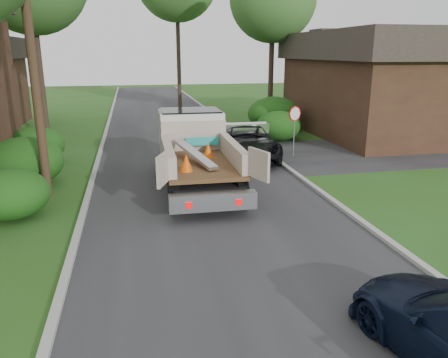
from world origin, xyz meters
TOP-DOWN VIEW (x-y plane):
  - ground at (0.00, 0.00)m, footprint 120.00×120.00m
  - road at (0.00, 10.00)m, footprint 8.00×90.00m
  - side_street at (12.00, 9.00)m, footprint 16.00×7.00m
  - curb_left at (-4.10, 10.00)m, footprint 0.20×90.00m
  - curb_right at (4.10, 10.00)m, footprint 0.20×90.00m
  - stop_sign at (5.20, 9.00)m, footprint 0.71×0.32m
  - utility_pole at (-5.48, 4.98)m, footprint 2.42×1.25m
  - house_right at (13.00, 14.00)m, footprint 9.72×12.96m
  - hedge_left_a at (-6.20, 3.00)m, footprint 2.34×2.34m
  - hedge_left_b at (-6.50, 6.50)m, footprint 2.86×2.86m
  - hedge_left_c at (-6.80, 10.00)m, footprint 2.60×2.60m
  - hedge_right_a at (5.80, 13.00)m, footprint 2.60×2.60m
  - hedge_right_b at (6.50, 16.00)m, footprint 3.38×3.38m
  - flatbed_truck at (-0.11, 5.78)m, footprint 3.30×7.09m
  - black_pickup at (2.88, 9.15)m, footprint 3.30×6.00m

SIDE VIEW (x-z plane):
  - ground at x=0.00m, z-range 0.00..0.00m
  - road at x=0.00m, z-range -0.01..0.01m
  - side_street at x=12.00m, z-range 0.00..0.02m
  - curb_left at x=-4.10m, z-range 0.00..0.12m
  - curb_right at x=4.10m, z-range 0.00..0.12m
  - hedge_left_a at x=-6.20m, z-range 0.00..1.53m
  - black_pickup at x=2.88m, z-range 0.00..1.59m
  - hedge_left_c at x=-6.80m, z-range 0.00..1.70m
  - hedge_right_a at x=5.80m, z-range 0.00..1.70m
  - hedge_left_b at x=-6.50m, z-range 0.00..1.87m
  - hedge_right_b at x=6.50m, z-range 0.00..2.21m
  - flatbed_truck at x=-0.11m, z-range 0.12..2.78m
  - stop_sign at x=5.20m, z-range 0.54..3.02m
  - house_right at x=13.00m, z-range 0.06..6.26m
  - utility_pole at x=-5.48m, z-range 0.17..10.17m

